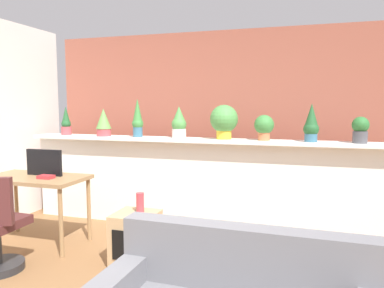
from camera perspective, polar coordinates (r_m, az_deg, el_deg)
The scene contains 16 objects.
divider_wall at distance 4.61m, azimuth 1.02°, elevation -6.33°, with size 4.50×0.16×1.08m, color white.
plant_shelf at distance 4.48m, azimuth 0.89°, elevation 0.59°, with size 4.50×0.34×0.04m, color white.
brick_wall_behind at distance 5.09m, azimuth 2.91°, elevation 2.91°, with size 4.50×0.10×2.50m, color #9E5442.
potted_plant_0 at distance 5.30m, azimuth -18.76°, elevation 3.14°, with size 0.13×0.13×0.38m.
potted_plant_1 at distance 4.94m, azimuth -13.42°, elevation 3.31°, with size 0.20×0.20×0.36m.
potted_plant_2 at distance 4.72m, azimuth -8.35°, elevation 3.83°, with size 0.14×0.14×0.48m.
potted_plant_3 at distance 4.55m, azimuth -2.01°, elevation 3.23°, with size 0.18×0.18×0.39m.
potted_plant_4 at distance 4.40m, azimuth 4.93°, elevation 3.65°, with size 0.33×0.33×0.41m.
potted_plant_5 at distance 4.30m, azimuth 11.00°, elevation 2.70°, with size 0.22×0.22×0.29m.
potted_plant_6 at distance 4.26m, azimuth 17.84°, elevation 2.93°, with size 0.17×0.17×0.42m.
potted_plant_7 at distance 4.30m, azimuth 24.43°, elevation 2.09°, with size 0.18×0.18×0.28m.
desk at distance 4.42m, azimuth -22.91°, elevation -5.68°, with size 1.10×0.60×0.75m.
tv_monitor at distance 4.41m, azimuth -21.74°, elevation -2.65°, with size 0.44×0.04×0.29m, color black.
side_cube_shelf at distance 3.71m, azimuth -8.65°, elevation -14.18°, with size 0.40×0.41×0.50m.
vase_on_shelf at distance 3.64m, azimuth -7.97°, elevation -8.88°, with size 0.07×0.07×0.19m, color #CC3D47.
book_on_desk at distance 4.23m, azimuth -21.50°, elevation -4.72°, with size 0.16×0.11×0.04m, color #B22D33.
Camera 1 is at (1.25, -2.32, 1.53)m, focal length 34.74 mm.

